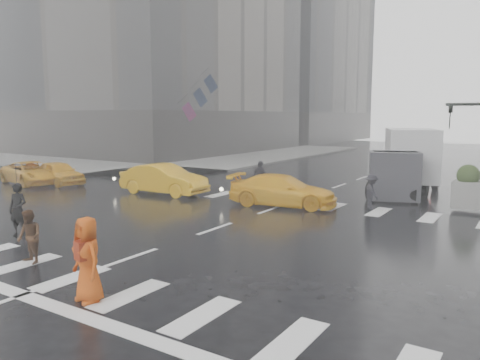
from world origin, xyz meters
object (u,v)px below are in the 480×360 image
Objects in this scene: pedestrian_orange at (87,259)px; taxi_front at (59,173)px; pedestrian_brown at (29,237)px; box_truck at (406,160)px; taxi_mid at (164,179)px.

pedestrian_orange is 18.65m from taxi_front.
box_truck is (5.71, 16.96, 1.01)m from pedestrian_brown.
box_truck reaches higher than taxi_front.
pedestrian_orange is at bearing -114.38° from taxi_front.
pedestrian_brown is 3.52m from pedestrian_orange.
box_truck is at bearing -60.40° from taxi_mid.
pedestrian_brown is 0.24× the size of box_truck.
taxi_mid is (-4.56, 10.40, 0.02)m from pedestrian_brown.
box_truck is (2.31, 17.83, 0.82)m from pedestrian_orange.
box_truck is at bearing -57.56° from taxi_front.
pedestrian_brown is 0.32× the size of taxi_mid.
pedestrian_brown is at bearing -127.49° from box_truck.
box_truck reaches higher than pedestrian_brown.
pedestrian_orange is 13.80m from taxi_mid.
pedestrian_orange reaches higher than taxi_front.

